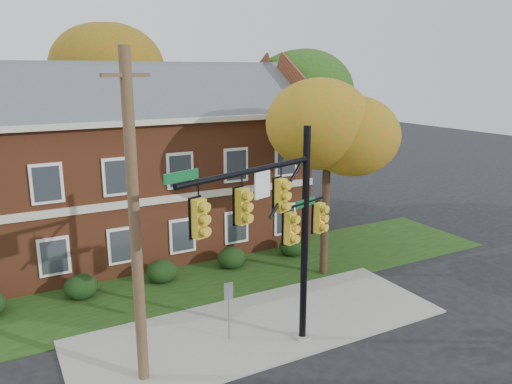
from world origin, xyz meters
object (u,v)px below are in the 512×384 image
hedge_far_right (293,246)px  tree_near_right (334,133)px  tree_right_rear (300,91)px  sign_post (229,302)px  hedge_left (81,287)px  hedge_right (231,258)px  traffic_signal (279,221)px  utility_pole (135,223)px  tree_far_rear (112,78)px  hedge_center (162,271)px  apartment_building (126,156)px

hedge_far_right → tree_near_right: (0.22, -2.83, 6.14)m
tree_right_rear → sign_post: tree_right_rear is taller
sign_post → hedge_far_right: bearing=49.9°
hedge_left → hedge_right: same height
tree_right_rear → traffic_signal: tree_right_rear is taller
hedge_right → utility_pole: 10.34m
hedge_right → tree_near_right: size_ratio=0.16×
tree_far_rear → sign_post: size_ratio=5.18×
hedge_left → hedge_right: (7.00, 0.00, 0.00)m
hedge_far_right → tree_right_rear: (4.31, 6.11, 7.60)m
tree_right_rear → utility_pole: 19.39m
tree_far_rear → tree_right_rear: bearing=-35.0°
hedge_center → hedge_right: 3.50m
sign_post → hedge_right: bearing=70.6°
tree_near_right → hedge_center: bearing=158.6°
hedge_far_right → utility_pole: utility_pole is taller
apartment_building → hedge_right: (3.50, -5.25, -4.46)m
tree_far_rear → utility_pole: 20.69m
utility_pole → tree_right_rear: bearing=19.7°
tree_near_right → sign_post: size_ratio=3.86×
hedge_left → sign_post: 7.31m
tree_near_right → traffic_signal: 7.71m
hedge_center → sign_post: size_ratio=0.63×
apartment_building → tree_right_rear: (11.31, 0.86, 3.13)m
tree_far_rear → utility_pole: bearing=-101.8°
hedge_right → traffic_signal: traffic_signal is taller
apartment_building → hedge_far_right: apartment_building is taller
hedge_far_right → tree_right_rear: 10.66m
traffic_signal → tree_near_right: bearing=20.9°
tree_near_right → sign_post: bearing=-154.5°
tree_near_right → utility_pole: bearing=-158.3°
hedge_center → traffic_signal: 8.87m
hedge_far_right → sign_post: 8.93m
tree_right_rear → utility_pole: bearing=-137.5°
hedge_center → apartment_building: bearing=90.0°
hedge_center → utility_pole: 8.67m
tree_near_right → tree_right_rear: (4.09, 8.95, 1.45)m
hedge_left → hedge_center: (3.50, 0.00, 0.00)m
traffic_signal → utility_pole: utility_pole is taller
hedge_left → hedge_right: bearing=0.0°
apartment_building → utility_pole: utility_pole is taller
tree_right_rear → hedge_right: bearing=-142.0°
hedge_left → hedge_far_right: (10.50, 0.00, 0.00)m
hedge_left → sign_post: size_ratio=0.63×
tree_right_rear → traffic_signal: 17.23m
tree_right_rear → sign_post: (-10.81, -12.15, -6.61)m
tree_far_rear → tree_near_right: bearing=-69.7°
tree_right_rear → sign_post: 17.56m
tree_near_right → traffic_signal: tree_near_right is taller
tree_far_rear → sign_post: 20.51m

